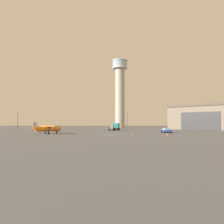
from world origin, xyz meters
TOP-DOWN VIEW (x-y plane):
  - ground_plane at (0.00, 0.00)m, footprint 400.00×400.00m
  - control_tower at (5.17, 79.54)m, footprint 9.16×9.16m
  - hangar at (43.97, 48.01)m, footprint 37.36×36.87m
  - airplane_orange at (-16.48, 5.83)m, footprint 8.09×9.09m
  - truck_flatbed_teal at (1.62, 35.11)m, footprint 4.66×7.41m
  - car_blue at (16.17, 11.85)m, footprint 2.58×4.30m
  - light_post_east at (-41.22, 46.74)m, footprint 0.44×0.44m
  - light_post_north at (7.46, 51.65)m, footprint 0.44×0.44m
  - traffic_cone_near_left at (-12.00, -6.58)m, footprint 0.36×0.36m
  - traffic_cone_near_right at (4.90, -3.15)m, footprint 0.36×0.36m
  - traffic_cone_mid_apron at (12.50, -4.21)m, footprint 0.36×0.36m

SIDE VIEW (x-z plane):
  - ground_plane at x=0.00m, z-range 0.00..0.00m
  - traffic_cone_near_left at x=-12.00m, z-range 0.00..0.65m
  - traffic_cone_near_right at x=4.90m, z-range 0.00..0.70m
  - traffic_cone_mid_apron at x=12.50m, z-range 0.00..0.71m
  - car_blue at x=16.17m, z-range 0.06..1.43m
  - truck_flatbed_teal at x=1.62m, z-range -0.05..2.70m
  - airplane_orange at x=-16.48m, z-range -0.10..2.97m
  - light_post_east at x=-41.22m, z-range 0.81..8.87m
  - light_post_north at x=7.46m, z-range 0.82..9.02m
  - hangar at x=43.97m, z-range 0.02..10.91m
  - control_tower at x=5.17m, z-range 0.66..44.56m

